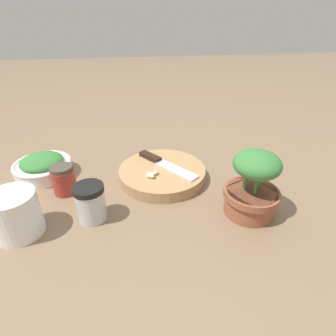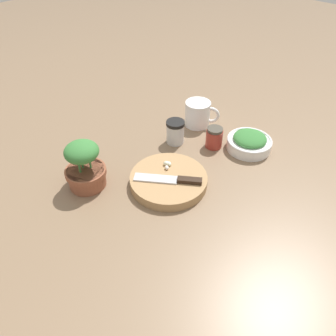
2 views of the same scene
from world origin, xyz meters
TOP-DOWN VIEW (x-y plane):
  - ground_plane at (0.00, 0.00)m, footprint 5.00×5.00m
  - cutting_board at (-0.00, -0.04)m, footprint 0.24×0.24m
  - chef_knife at (-0.01, -0.06)m, footprint 0.14×0.18m
  - garlic_cloves at (0.03, 0.00)m, footprint 0.04×0.04m
  - herb_bowl at (0.33, -0.11)m, footprint 0.16×0.16m
  - spice_jar at (0.18, 0.10)m, footprint 0.07×0.07m
  - coffee_mug at (0.32, 0.12)m, footprint 0.10×0.12m
  - honey_jar at (0.25, -0.01)m, footprint 0.06×0.06m
  - potted_herb at (-0.17, 0.14)m, footprint 0.12×0.12m

SIDE VIEW (x-z plane):
  - ground_plane at x=0.00m, z-range 0.00..0.00m
  - cutting_board at x=0.00m, z-range 0.00..0.03m
  - herb_bowl at x=0.33m, z-range 0.00..0.06m
  - chef_knife at x=-0.01m, z-range 0.03..0.04m
  - honey_jar at x=0.25m, z-range 0.00..0.07m
  - garlic_cloves at x=0.03m, z-range 0.03..0.04m
  - spice_jar at x=0.18m, z-range 0.00..0.09m
  - coffee_mug at x=0.32m, z-range 0.00..0.10m
  - potted_herb at x=-0.17m, z-range -0.01..0.15m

